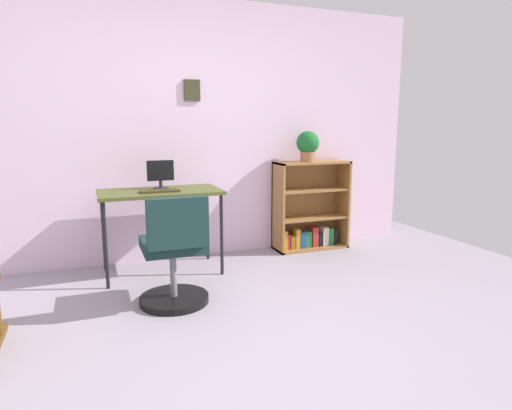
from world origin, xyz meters
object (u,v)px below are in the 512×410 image
(office_chair, at_px, (174,259))
(bookshelf_low, at_px, (309,211))
(potted_plant_on_shelf, at_px, (308,145))
(monitor, at_px, (160,174))
(desk, at_px, (160,197))
(keyboard, at_px, (160,191))

(office_chair, bearing_deg, bookshelf_low, 32.36)
(bookshelf_low, distance_m, potted_plant_on_shelf, 0.72)
(monitor, distance_m, potted_plant_on_shelf, 1.57)
(desk, height_order, keyboard, keyboard)
(desk, relative_size, bookshelf_low, 1.12)
(keyboard, bearing_deg, monitor, 77.81)
(keyboard, height_order, office_chair, office_chair)
(monitor, xyz_separation_m, keyboard, (-0.04, -0.20, -0.12))
(monitor, relative_size, potted_plant_on_shelf, 0.81)
(bookshelf_low, relative_size, potted_plant_on_shelf, 2.98)
(desk, bearing_deg, potted_plant_on_shelf, 7.49)
(desk, distance_m, potted_plant_on_shelf, 1.64)
(monitor, distance_m, office_chair, 1.03)
(office_chair, relative_size, potted_plant_on_shelf, 2.66)
(desk, bearing_deg, monitor, 75.70)
(monitor, relative_size, keyboard, 0.77)
(monitor, distance_m, bookshelf_low, 1.68)
(keyboard, bearing_deg, bookshelf_low, 12.53)
(bookshelf_low, bearing_deg, office_chair, -147.64)
(desk, relative_size, office_chair, 1.25)
(keyboard, bearing_deg, potted_plant_on_shelf, 11.06)
(potted_plant_on_shelf, bearing_deg, desk, -172.51)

